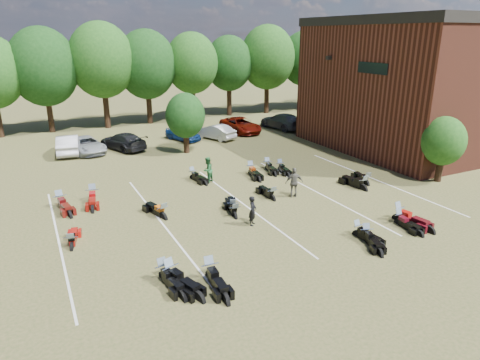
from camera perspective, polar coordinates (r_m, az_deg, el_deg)
ground at (r=23.80m, az=10.47°, el=-4.53°), size 160.00×160.00×0.00m
car_1 at (r=37.90m, az=-21.94°, el=4.44°), size 2.24×4.90×1.56m
car_2 at (r=37.66m, az=-19.79°, el=4.42°), size 3.03×5.07×1.32m
car_3 at (r=37.85m, az=-15.37°, el=5.01°), size 3.71×5.26×1.41m
car_4 at (r=40.10m, az=-7.63°, el=6.19°), size 2.76×4.13×1.31m
car_5 at (r=40.31m, az=-3.30°, el=6.43°), size 2.95×4.38×1.37m
car_6 at (r=43.08m, az=0.07°, el=7.33°), size 2.72×5.39×1.46m
car_7 at (r=45.02m, az=5.61°, el=7.82°), size 3.00×5.73×1.59m
person_black at (r=21.88m, az=1.69°, el=-4.11°), size 0.66×0.68×1.56m
person_green at (r=28.21m, az=-4.35°, el=1.35°), size 1.06×1.02×1.73m
person_grey at (r=25.78m, az=7.24°, el=-0.33°), size 1.16×0.79×1.83m
motorcycle_0 at (r=17.68m, az=-9.18°, el=-13.22°), size 1.49×2.57×1.36m
motorcycle_1 at (r=17.87m, az=-10.14°, el=-12.89°), size 1.02×2.35×1.27m
motorcycle_2 at (r=17.68m, az=-4.02°, el=-12.99°), size 0.89×2.43×1.33m
motorcycle_3 at (r=21.47m, az=16.42°, el=-7.69°), size 1.29×2.19×1.16m
motorcycle_4 at (r=21.76m, az=15.35°, el=-7.22°), size 0.80×2.10×1.15m
motorcycle_5 at (r=23.72m, az=20.38°, el=-5.54°), size 0.82×2.08×1.13m
motorcycle_6 at (r=24.19m, az=20.32°, el=-5.06°), size 1.12×2.59×1.40m
motorcycle_7 at (r=21.30m, az=-21.46°, el=-8.50°), size 1.08×2.14×1.14m
motorcycle_8 at (r=23.27m, az=-10.17°, el=-5.07°), size 1.29×2.39×1.27m
motorcycle_9 at (r=23.05m, az=-0.66°, el=-5.00°), size 1.03×2.17×1.16m
motorcycle_10 at (r=23.66m, az=-0.96°, el=-4.34°), size 1.28×2.14×1.14m
motorcycle_11 at (r=25.50m, az=4.34°, el=-2.65°), size 0.68×2.13×1.19m
motorcycle_12 at (r=29.16m, az=16.50°, el=-0.60°), size 1.13×2.26×1.21m
motorcycle_13 at (r=28.10m, az=16.05°, el=-1.29°), size 1.03×2.54×1.38m
motorcycle_14 at (r=26.45m, az=-22.75°, el=-3.32°), size 1.18×2.53×1.36m
motorcycle_15 at (r=26.80m, az=-18.95°, el=-2.57°), size 1.18×2.56×1.37m
motorcycle_16 at (r=29.24m, az=-6.31°, el=0.14°), size 1.04×2.19×1.17m
motorcycle_17 at (r=30.09m, az=1.44°, el=0.80°), size 1.08×2.41×1.29m
motorcycle_19 at (r=31.23m, az=3.65°, el=1.44°), size 1.09×2.28×1.22m
motorcycle_20 at (r=31.04m, az=5.35°, el=1.29°), size 0.98×2.13×1.14m
brick_building at (r=44.33m, az=27.32°, el=11.67°), size 25.40×15.20×10.70m
tree_line at (r=48.01m, az=-11.94°, el=14.85°), size 56.00×6.00×9.79m
young_tree_near_building at (r=30.86m, az=25.51°, el=4.71°), size 2.80×2.80×4.16m
young_tree_midfield at (r=35.27m, az=-7.31°, el=8.52°), size 3.20×3.20×4.70m
parking_lines at (r=24.64m, az=0.66°, el=-3.36°), size 20.10×14.00×0.01m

